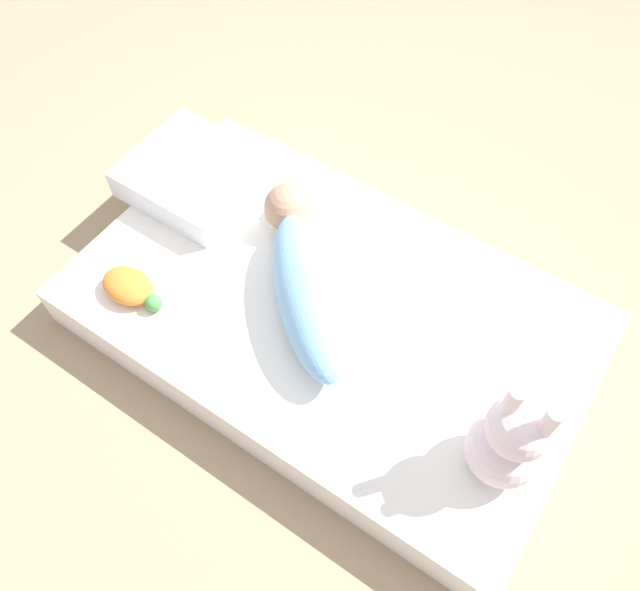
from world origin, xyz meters
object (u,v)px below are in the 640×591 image
swaddled_baby (306,277)px  pillow (194,175)px  turtle_plush (130,287)px  bunny_plush (509,442)px

swaddled_baby → pillow: bearing=29.1°
swaddled_baby → turtle_plush: (-0.37, -0.25, -0.04)m
swaddled_baby → bunny_plush: bearing=-148.5°
bunny_plush → pillow: bearing=166.1°
pillow → turtle_plush: size_ratio=1.92×
turtle_plush → bunny_plush: bearing=6.8°
swaddled_baby → turtle_plush: 0.45m
pillow → bunny_plush: size_ratio=1.06×
swaddled_baby → bunny_plush: size_ratio=1.54×
bunny_plush → turtle_plush: bearing=-173.2°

